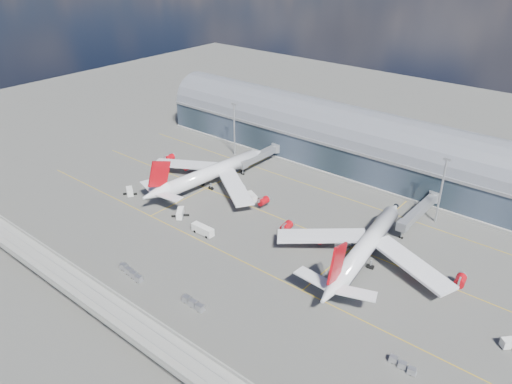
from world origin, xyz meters
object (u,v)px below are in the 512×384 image
Objects in this scene: floodlight_mast_right at (441,189)px; service_truck_1 at (130,192)px; airliner_right at (365,248)px; cargo_train_2 at (403,365)px; airliner_left at (209,174)px; service_truck_2 at (203,230)px; service_truck_0 at (180,213)px; cargo_train_0 at (193,303)px; service_truck_4 at (343,243)px; cargo_train_1 at (131,273)px; floodlight_mast_left at (234,128)px; service_truck_5 at (252,197)px; service_truck_3 at (512,343)px.

service_truck_1 is (-104.85, -59.14, -12.14)m from floodlight_mast_right.
airliner_right is 8.43× the size of cargo_train_2.
airliner_left is 7.29× the size of service_truck_2.
service_truck_0 reaches higher than cargo_train_0.
service_truck_4 is 70.74m from cargo_train_1.
service_truck_4 is (42.76, 24.62, -0.09)m from service_truck_2.
service_truck_5 is (36.51, -30.72, -12.16)m from floodlight_mast_left.
service_truck_4 is (67.81, -4.19, -4.14)m from airliner_left.
airliner_left is 38.39m from service_truck_2.
cargo_train_2 is (126.04, -14.70, -0.61)m from service_truck_1.
service_truck_0 is 61.89m from service_truck_4.
floodlight_mast_right is 64.63m from service_truck_3.
airliner_right reaches higher than service_truck_3.
cargo_train_1 is at bearing -113.60° from service_truck_3.
cargo_train_0 is (69.60, -31.57, -0.51)m from service_truck_1.
cargo_train_0 is (64.75, -90.71, -12.65)m from floodlight_mast_left.
service_truck_4 is at bearing -43.23° from service_truck_1.
service_truck_3 is at bearing -74.95° from service_truck_5.
airliner_left is at bearing -3.59° from service_truck_1.
airliner_left is at bearing -159.17° from floodlight_mast_right.
cargo_train_2 is at bearing -57.03° from airliner_right.
service_truck_1 reaches higher than service_truck_3.
floodlight_mast_right is 120.99m from service_truck_1.
service_truck_0 is 29.00m from service_truck_1.
service_truck_0 is at bearing 48.92° from cargo_train_0.
cargo_train_0 is (28.24, -59.99, -0.49)m from service_truck_5.
cargo_train_0 is (50.33, -58.15, -4.77)m from airliner_left.
service_truck_0 is (9.71, -25.52, -4.31)m from airliner_left.
service_truck_3 is (125.54, -16.74, -4.35)m from airliner_left.
cargo_train_0 is at bearing -91.52° from cargo_train_1.
cargo_train_0 is at bearing -82.05° from service_truck_1.
service_truck_0 is at bearing -172.91° from airliner_right.
airliner_right is 7.63× the size of cargo_train_0.
service_truck_4 is (-9.71, 3.24, -3.74)m from airliner_right.
airliner_right reaches higher than service_truck_5.
service_truck_2 is 1.42× the size of service_truck_5.
cargo_train_2 is (21.19, -73.85, -12.75)m from floodlight_mast_right.
service_truck_4 is at bearing -43.84° from cargo_train_1.
floodlight_mast_right is 4.61× the size of service_truck_1.
airliner_left is at bearing -144.58° from service_truck_3.
service_truck_1 is at bearing -121.18° from airliner_left.
cargo_train_2 is at bearing -29.53° from service_truck_4.
floodlight_mast_right is 42.54m from service_truck_4.
floodlight_mast_right is at bearing -38.95° from service_truck_5.
service_truck_4 is 0.53× the size of cargo_train_1.
cargo_train_1 is at bearing -113.41° from service_truck_4.
cargo_train_1 is (24.77, -60.32, -4.77)m from airliner_left.
cargo_train_0 is (-75.21, -41.41, -0.42)m from service_truck_3.
service_truck_3 is at bearing -18.83° from airliner_right.
cargo_train_2 is (106.77, -41.29, -4.87)m from airliner_left.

